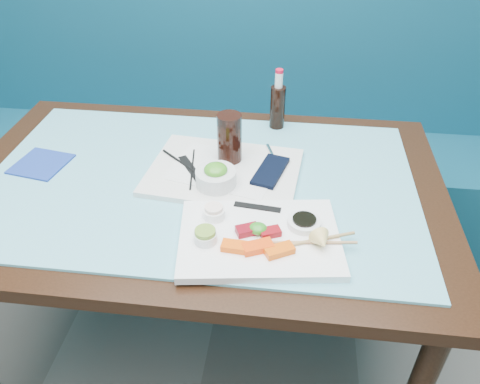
# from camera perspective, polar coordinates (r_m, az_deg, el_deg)

# --- Properties ---
(booth_bench) EXTENTS (3.00, 0.56, 1.17)m
(booth_bench) POSITION_cam_1_polar(r_m,az_deg,el_deg) (2.24, -0.39, 5.79)
(booth_bench) COLOR navy
(booth_bench) RESTS_ON ground
(dining_table) EXTENTS (1.40, 0.90, 0.75)m
(dining_table) POSITION_cam_1_polar(r_m,az_deg,el_deg) (1.40, -4.82, -1.63)
(dining_table) COLOR black
(dining_table) RESTS_ON ground
(glass_top) EXTENTS (1.22, 0.76, 0.01)m
(glass_top) POSITION_cam_1_polar(r_m,az_deg,el_deg) (1.34, -5.01, 1.28)
(glass_top) COLOR #64B6C8
(glass_top) RESTS_ON dining_table
(sashimi_plate) EXTENTS (0.42, 0.32, 0.02)m
(sashimi_plate) POSITION_cam_1_polar(r_m,az_deg,el_deg) (1.13, 2.39, -5.65)
(sashimi_plate) COLOR white
(sashimi_plate) RESTS_ON glass_top
(salmon_left) EXTENTS (0.07, 0.04, 0.02)m
(salmon_left) POSITION_cam_1_polar(r_m,az_deg,el_deg) (1.08, -0.50, -6.69)
(salmon_left) COLOR #FF570A
(salmon_left) RESTS_ON sashimi_plate
(salmon_mid) EXTENTS (0.08, 0.06, 0.02)m
(salmon_mid) POSITION_cam_1_polar(r_m,az_deg,el_deg) (1.08, 2.18, -6.71)
(salmon_mid) COLOR #FF450A
(salmon_mid) RESTS_ON sashimi_plate
(salmon_right) EXTENTS (0.08, 0.06, 0.02)m
(salmon_right) POSITION_cam_1_polar(r_m,az_deg,el_deg) (1.08, 4.81, -7.11)
(salmon_right) COLOR #F45909
(salmon_right) RESTS_ON sashimi_plate
(tuna_left) EXTENTS (0.06, 0.05, 0.02)m
(tuna_left) POSITION_cam_1_polar(r_m,az_deg,el_deg) (1.13, 0.91, -4.67)
(tuna_left) COLOR maroon
(tuna_left) RESTS_ON sashimi_plate
(tuna_right) EXTENTS (0.06, 0.05, 0.02)m
(tuna_right) POSITION_cam_1_polar(r_m,az_deg,el_deg) (1.12, 3.70, -4.91)
(tuna_right) COLOR maroon
(tuna_right) RESTS_ON sashimi_plate
(seaweed_garnish) EXTENTS (0.05, 0.05, 0.02)m
(seaweed_garnish) POSITION_cam_1_polar(r_m,az_deg,el_deg) (1.13, 2.21, -4.47)
(seaweed_garnish) COLOR #2C851E
(seaweed_garnish) RESTS_ON sashimi_plate
(ramekin_wasabi) EXTENTS (0.06, 0.06, 0.02)m
(ramekin_wasabi) POSITION_cam_1_polar(r_m,az_deg,el_deg) (1.11, -4.23, -5.50)
(ramekin_wasabi) COLOR white
(ramekin_wasabi) RESTS_ON sashimi_plate
(wasabi_fill) EXTENTS (0.06, 0.06, 0.01)m
(wasabi_fill) POSITION_cam_1_polar(r_m,az_deg,el_deg) (1.10, -4.27, -4.86)
(wasabi_fill) COLOR olive
(wasabi_fill) RESTS_ON ramekin_wasabi
(ramekin_ginger) EXTENTS (0.07, 0.07, 0.02)m
(ramekin_ginger) POSITION_cam_1_polar(r_m,az_deg,el_deg) (1.17, -3.20, -2.59)
(ramekin_ginger) COLOR white
(ramekin_ginger) RESTS_ON sashimi_plate
(ginger_fill) EXTENTS (0.05, 0.05, 0.01)m
(ginger_fill) POSITION_cam_1_polar(r_m,az_deg,el_deg) (1.16, -3.23, -1.97)
(ginger_fill) COLOR #FFE1D1
(ginger_fill) RESTS_ON ramekin_ginger
(soy_dish) EXTENTS (0.10, 0.10, 0.02)m
(soy_dish) POSITION_cam_1_polar(r_m,az_deg,el_deg) (1.16, 7.82, -3.71)
(soy_dish) COLOR white
(soy_dish) RESTS_ON sashimi_plate
(soy_fill) EXTENTS (0.07, 0.07, 0.01)m
(soy_fill) POSITION_cam_1_polar(r_m,az_deg,el_deg) (1.15, 7.86, -3.30)
(soy_fill) COLOR black
(soy_fill) RESTS_ON soy_dish
(lemon_wedge) EXTENTS (0.06, 0.05, 0.05)m
(lemon_wedge) POSITION_cam_1_polar(r_m,az_deg,el_deg) (1.09, 9.94, -5.91)
(lemon_wedge) COLOR #FFD978
(lemon_wedge) RESTS_ON sashimi_plate
(chopstick_sleeve) EXTENTS (0.12, 0.03, 0.00)m
(chopstick_sleeve) POSITION_cam_1_polar(r_m,az_deg,el_deg) (1.21, 2.13, -1.84)
(chopstick_sleeve) COLOR black
(chopstick_sleeve) RESTS_ON sashimi_plate
(wooden_chopstick_a) EXTENTS (0.23, 0.10, 0.01)m
(wooden_chopstick_a) POSITION_cam_1_polar(r_m,az_deg,el_deg) (1.11, 8.02, -6.05)
(wooden_chopstick_a) COLOR #A1804C
(wooden_chopstick_a) RESTS_ON sashimi_plate
(wooden_chopstick_b) EXTENTS (0.22, 0.03, 0.01)m
(wooden_chopstick_b) POSITION_cam_1_polar(r_m,az_deg,el_deg) (1.11, 8.53, -6.10)
(wooden_chopstick_b) COLOR #B17F53
(wooden_chopstick_b) RESTS_ON sashimi_plate
(serving_tray) EXTENTS (0.46, 0.36, 0.02)m
(serving_tray) POSITION_cam_1_polar(r_m,az_deg,el_deg) (1.36, -1.98, 2.48)
(serving_tray) COLOR silver
(serving_tray) RESTS_ON glass_top
(paper_placemat) EXTENTS (0.34, 0.27, 0.00)m
(paper_placemat) POSITION_cam_1_polar(r_m,az_deg,el_deg) (1.35, -1.99, 2.79)
(paper_placemat) COLOR silver
(paper_placemat) RESTS_ON serving_tray
(seaweed_bowl) EXTENTS (0.12, 0.12, 0.04)m
(seaweed_bowl) POSITION_cam_1_polar(r_m,az_deg,el_deg) (1.28, -2.95, 1.75)
(seaweed_bowl) COLOR silver
(seaweed_bowl) RESTS_ON serving_tray
(seaweed_salad) EXTENTS (0.08, 0.08, 0.03)m
(seaweed_salad) POSITION_cam_1_polar(r_m,az_deg,el_deg) (1.27, -2.99, 2.74)
(seaweed_salad) COLOR #3F9221
(seaweed_salad) RESTS_ON seaweed_bowl
(cola_glass) EXTENTS (0.08, 0.08, 0.15)m
(cola_glass) POSITION_cam_1_polar(r_m,az_deg,el_deg) (1.36, -1.29, 6.59)
(cola_glass) COLOR black
(cola_glass) RESTS_ON serving_tray
(navy_pouch) EXTENTS (0.11, 0.17, 0.01)m
(navy_pouch) POSITION_cam_1_polar(r_m,az_deg,el_deg) (1.34, 3.73, 2.58)
(navy_pouch) COLOR black
(navy_pouch) RESTS_ON serving_tray
(fork) EXTENTS (0.04, 0.08, 0.01)m
(fork) POSITION_cam_1_polar(r_m,az_deg,el_deg) (1.43, 3.78, 4.91)
(fork) COLOR white
(fork) RESTS_ON serving_tray
(black_chopstick_a) EXTENTS (0.20, 0.18, 0.01)m
(black_chopstick_a) POSITION_cam_1_polar(r_m,az_deg,el_deg) (1.36, -6.18, 2.91)
(black_chopstick_a) COLOR black
(black_chopstick_a) RESTS_ON serving_tray
(black_chopstick_b) EXTENTS (0.04, 0.20, 0.01)m
(black_chopstick_b) POSITION_cam_1_polar(r_m,az_deg,el_deg) (1.36, -5.85, 2.86)
(black_chopstick_b) COLOR black
(black_chopstick_b) RESTS_ON serving_tray
(tray_sleeve) EXTENTS (0.10, 0.14, 0.00)m
(tray_sleeve) POSITION_cam_1_polar(r_m,az_deg,el_deg) (1.36, -6.01, 2.85)
(tray_sleeve) COLOR black
(tray_sleeve) RESTS_ON serving_tray
(cola_bottle_body) EXTENTS (0.06, 0.06, 0.14)m
(cola_bottle_body) POSITION_cam_1_polar(r_m,az_deg,el_deg) (1.58, 4.59, 10.25)
(cola_bottle_body) COLOR black
(cola_bottle_body) RESTS_ON glass_top
(cola_bottle_neck) EXTENTS (0.03, 0.03, 0.05)m
(cola_bottle_neck) POSITION_cam_1_polar(r_m,az_deg,el_deg) (1.54, 4.77, 13.45)
(cola_bottle_neck) COLOR white
(cola_bottle_neck) RESTS_ON cola_bottle_body
(cola_bottle_cap) EXTENTS (0.03, 0.03, 0.01)m
(cola_bottle_cap) POSITION_cam_1_polar(r_m,az_deg,el_deg) (1.53, 4.83, 14.48)
(cola_bottle_cap) COLOR red
(cola_bottle_cap) RESTS_ON cola_bottle_neck
(blue_napkin) EXTENTS (0.17, 0.17, 0.01)m
(blue_napkin) POSITION_cam_1_polar(r_m,az_deg,el_deg) (1.52, -23.08, 3.18)
(blue_napkin) COLOR navy
(blue_napkin) RESTS_ON glass_top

